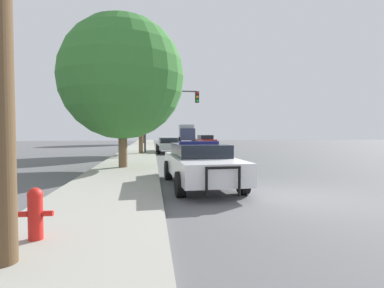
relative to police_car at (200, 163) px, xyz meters
name	(u,v)px	position (x,y,z in m)	size (l,w,h in m)	color
ground_plane	(293,197)	(2.27, -2.06, -0.76)	(110.00, 110.00, 0.00)	#565659
sidewalk_left	(103,200)	(-2.83, -2.06, -0.70)	(3.00, 110.00, 0.13)	#99968C
police_car	(200,163)	(0.00, 0.00, 0.00)	(2.27, 5.21, 1.48)	white
fire_hydrant	(35,212)	(-3.39, -4.94, -0.20)	(0.52, 0.23, 0.81)	red
traffic_light	(167,107)	(-0.37, 14.25, 3.00)	(4.42, 0.35, 5.08)	#424247
car_background_oncoming	(206,140)	(5.00, 26.77, -0.03)	(2.17, 4.51, 1.40)	maroon
car_background_midblock	(168,145)	(-0.24, 15.83, -0.06)	(2.01, 4.51, 1.30)	#B7B7BC
box_truck	(186,133)	(4.05, 39.37, 0.85)	(2.82, 7.05, 2.97)	#333856
tree_sidewalk_mid	(141,92)	(-2.45, 13.81, 4.11)	(5.86, 5.86, 7.68)	brown
tree_sidewalk_far	(144,105)	(-2.70, 35.13, 4.98)	(5.78, 5.78, 8.51)	brown
tree_sidewalk_near	(122,78)	(-2.96, 4.64, 3.58)	(5.79, 5.79, 7.12)	brown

